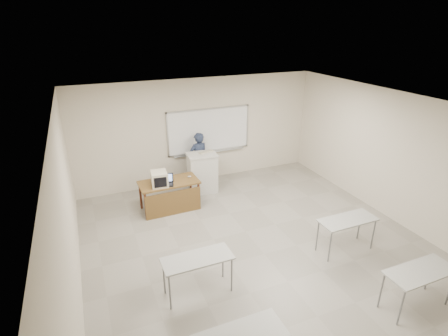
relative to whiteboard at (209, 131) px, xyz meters
name	(u,v)px	position (x,y,z in m)	size (l,w,h in m)	color
floor	(264,254)	(-0.30, -3.97, -1.49)	(7.00, 8.00, 0.01)	gray
whiteboard	(209,131)	(0.00, 0.00, 0.00)	(2.48, 0.10, 1.31)	white
student_desks	(306,267)	(-0.30, -5.32, -0.81)	(4.40, 2.20, 0.73)	#A8A9A3
instructor_desk	(170,191)	(-1.59, -1.48, -0.93)	(1.45, 0.73, 0.75)	brown
podium	(202,173)	(-0.50, -0.77, -0.92)	(0.79, 0.57, 1.11)	beige
crt_monitor	(159,179)	(-1.84, -1.49, -0.56)	(0.39, 0.43, 0.37)	#B3AB92
laptop	(166,182)	(-1.69, -1.49, -0.67)	(0.33, 0.31, 0.24)	black
mouse	(189,177)	(-1.04, -1.32, -0.71)	(0.10, 0.06, 0.04)	#A1A3A8
keyboard	(206,152)	(-0.35, -0.69, -0.36)	(0.42, 0.14, 0.02)	#B3AB92
presenter	(199,159)	(-0.43, -0.26, -0.70)	(0.57, 0.37, 1.55)	black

